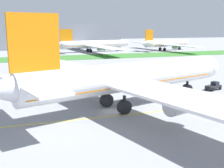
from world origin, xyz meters
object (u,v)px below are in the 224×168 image
at_px(service_truck_baggage_loader, 167,65).
at_px(parked_airliner_far_centre, 93,44).
at_px(pushback_tug, 214,86).
at_px(service_truck_fuel_bowser, 126,70).
at_px(airliner_foreground, 127,78).
at_px(parked_airliner_far_right, 165,44).

relative_size(service_truck_baggage_loader, parked_airliner_far_centre, 0.06).
bearing_deg(pushback_tug, service_truck_fuel_bowser, 114.38).
bearing_deg(airliner_foreground, service_truck_baggage_loader, 53.04).
bearing_deg(service_truck_baggage_loader, parked_airliner_far_centre, 97.36).
height_order(service_truck_baggage_loader, parked_airliner_far_centre, parked_airliner_far_centre).
bearing_deg(parked_airliner_far_centre, pushback_tug, -88.64).
height_order(service_truck_baggage_loader, service_truck_fuel_bowser, service_truck_fuel_bowser).
bearing_deg(service_truck_fuel_bowser, parked_airliner_far_centre, 83.12).
xyz_separation_m(parked_airliner_far_centre, parked_airliner_far_right, (48.71, -5.03, -0.18)).
xyz_separation_m(airliner_foreground, pushback_tug, (27.64, 8.50, -5.29)).
distance_m(airliner_foreground, service_truck_fuel_bowser, 40.74).
relative_size(pushback_tug, parked_airliner_far_right, 0.10).
distance_m(pushback_tug, parked_airliner_far_centre, 116.73).
xyz_separation_m(airliner_foreground, parked_airliner_far_right, (73.58, 120.10, -1.49)).
bearing_deg(parked_airliner_far_centre, service_truck_baggage_loader, -82.64).
height_order(airliner_foreground, parked_airliner_far_right, airliner_foreground).
bearing_deg(service_truck_baggage_loader, parked_airliner_far_right, 62.34).
relative_size(service_truck_fuel_bowser, parked_airliner_far_right, 0.10).
distance_m(parked_airliner_far_centre, parked_airliner_far_right, 48.97).
relative_size(parked_airliner_far_centre, parked_airliner_far_right, 1.28).
bearing_deg(parked_airliner_far_centre, service_truck_fuel_bowser, -96.88).
relative_size(pushback_tug, parked_airliner_far_centre, 0.08).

